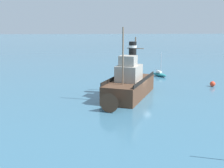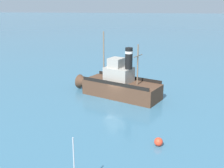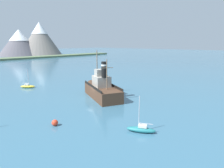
% 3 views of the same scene
% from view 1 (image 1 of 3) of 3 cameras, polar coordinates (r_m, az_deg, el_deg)
% --- Properties ---
extents(ground_plane, '(600.00, 600.00, 0.00)m').
position_cam_1_polar(ground_plane, '(40.40, 6.09, -2.69)').
color(ground_plane, '#38667F').
extents(old_tugboat, '(9.34, 14.42, 9.90)m').
position_cam_1_polar(old_tugboat, '(39.84, 3.38, -0.15)').
color(old_tugboat, '#4C3323').
rests_on(old_tugboat, ground).
extents(sailboat_teal, '(2.65, 3.90, 4.90)m').
position_cam_1_polar(sailboat_teal, '(57.35, 9.64, 1.97)').
color(sailboat_teal, '#23757A').
rests_on(sailboat_teal, ground).
extents(mooring_buoy, '(0.90, 0.90, 0.90)m').
position_cam_1_polar(mooring_buoy, '(50.03, 19.76, 0.02)').
color(mooring_buoy, red).
rests_on(mooring_buoy, ground).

